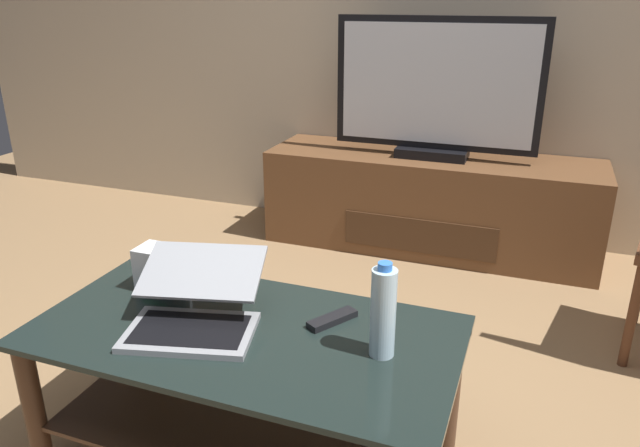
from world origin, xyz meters
name	(u,v)px	position (x,y,z in m)	size (l,w,h in m)	color
ground_plane	(281,447)	(0.00, 0.00, 0.00)	(7.68, 7.68, 0.00)	olive
coffee_table	(246,372)	(-0.07, -0.07, 0.31)	(1.22, 0.62, 0.45)	black
media_cabinet	(429,202)	(0.11, 1.79, 0.26)	(1.79, 0.52, 0.53)	brown
television	(436,92)	(0.11, 1.76, 0.88)	(1.07, 0.20, 0.72)	black
laptop	(196,306)	(-0.22, -0.09, 0.51)	(0.44, 0.46, 0.17)	gray
router_box	(161,269)	(-0.44, 0.07, 0.52)	(0.15, 0.11, 0.14)	silver
water_bottle_near	(383,312)	(0.33, -0.05, 0.58)	(0.07, 0.07, 0.27)	silver
cell_phone	(214,288)	(-0.28, 0.12, 0.46)	(0.07, 0.14, 0.01)	black
tv_remote	(332,319)	(0.15, 0.06, 0.46)	(0.04, 0.16, 0.02)	black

